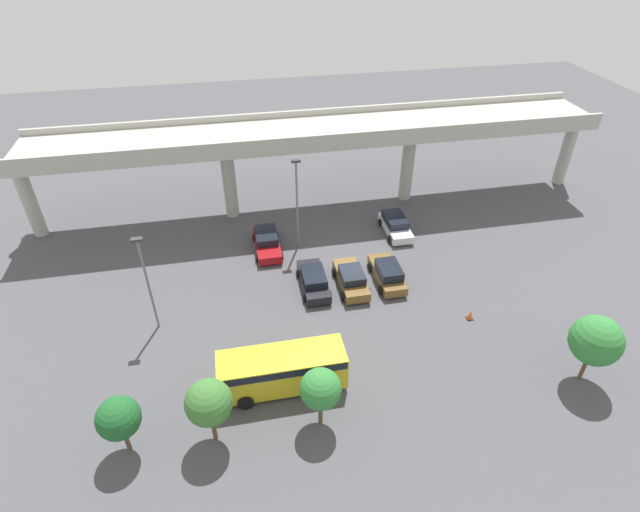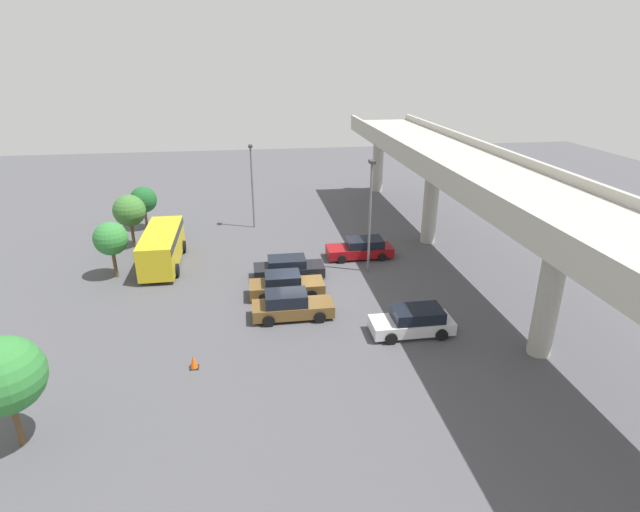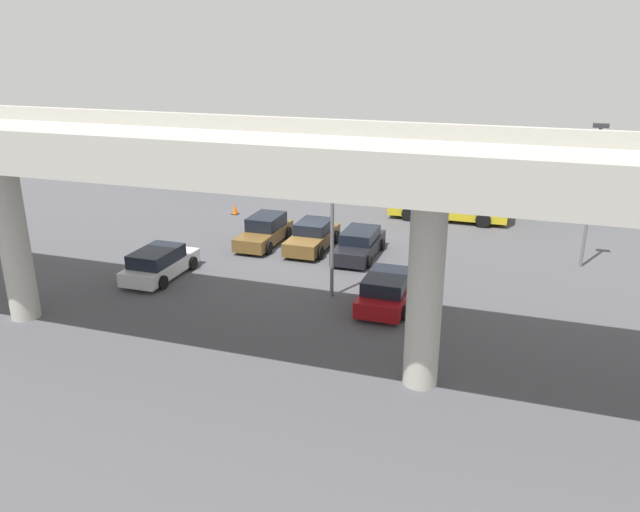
% 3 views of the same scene
% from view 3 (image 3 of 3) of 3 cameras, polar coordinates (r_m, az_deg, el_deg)
% --- Properties ---
extents(ground_plane, '(106.38, 106.38, 0.00)m').
position_cam_3_polar(ground_plane, '(33.86, -1.40, 0.28)').
color(ground_plane, '#4C4C51').
extents(highway_overpass, '(50.81, 6.24, 8.30)m').
position_cam_3_polar(highway_overpass, '(22.02, -11.81, 8.07)').
color(highway_overpass, '#ADAAA0').
rests_on(highway_overpass, ground_plane).
extents(parked_car_0, '(2.17, 4.89, 1.47)m').
position_cam_3_polar(parked_car_0, '(27.36, 6.25, -3.01)').
color(parked_car_0, maroon).
rests_on(parked_car_0, ground_plane).
extents(parked_car_1, '(2.05, 4.77, 1.44)m').
position_cam_3_polar(parked_car_1, '(33.20, 3.62, 1.10)').
color(parked_car_1, black).
rests_on(parked_car_1, ground_plane).
extents(parked_car_2, '(2.07, 4.68, 1.53)m').
position_cam_3_polar(parked_car_2, '(34.34, -0.67, 1.82)').
color(parked_car_2, brown).
rests_on(parked_car_2, ground_plane).
extents(parked_car_3, '(2.00, 4.68, 1.61)m').
position_cam_3_polar(parked_car_3, '(35.28, -5.08, 2.28)').
color(parked_car_3, brown).
rests_on(parked_car_3, ground_plane).
extents(parked_car_4, '(2.10, 4.48, 1.49)m').
position_cam_3_polar(parked_car_4, '(31.17, -14.46, -0.65)').
color(parked_car_4, silver).
rests_on(parked_car_4, ground_plane).
extents(shuttle_bus, '(7.42, 2.64, 2.55)m').
position_cam_3_polar(shuttle_bus, '(40.67, 11.72, 5.38)').
color(shuttle_bus, gold).
rests_on(shuttle_bus, ground_plane).
extents(lamp_post_near_aisle, '(0.70, 0.35, 7.84)m').
position_cam_3_polar(lamp_post_near_aisle, '(26.84, 1.14, 5.44)').
color(lamp_post_near_aisle, slate).
rests_on(lamp_post_near_aisle, ground_plane).
extents(lamp_post_mid_lot, '(0.70, 0.35, 7.22)m').
position_cam_3_polar(lamp_post_mid_lot, '(33.40, 23.65, 6.03)').
color(lamp_post_mid_lot, slate).
rests_on(lamp_post_mid_lot, ground_plane).
extents(tree_front_left, '(2.25, 2.25, 3.75)m').
position_cam_3_polar(tree_front_left, '(42.93, 23.74, 6.36)').
color(tree_front_left, brown).
rests_on(tree_front_left, ground_plane).
extents(tree_front_centre, '(2.46, 2.46, 4.24)m').
position_cam_3_polar(tree_front_centre, '(42.89, 17.79, 7.59)').
color(tree_front_centre, brown).
rests_on(tree_front_centre, ground_plane).
extents(tree_front_right, '(2.26, 2.26, 3.92)m').
position_cam_3_polar(tree_front_right, '(43.46, 10.10, 8.07)').
color(tree_front_right, brown).
rests_on(tree_front_right, ground_plane).
extents(tree_front_far_right, '(2.96, 2.96, 4.71)m').
position_cam_3_polar(tree_front_far_right, '(48.41, -9.28, 9.77)').
color(tree_front_far_right, brown).
rests_on(tree_front_far_right, ground_plane).
extents(traffic_cone, '(0.44, 0.44, 0.70)m').
position_cam_3_polar(traffic_cone, '(41.68, -7.77, 4.25)').
color(traffic_cone, black).
rests_on(traffic_cone, ground_plane).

